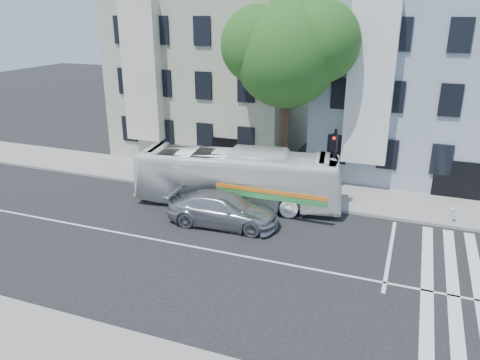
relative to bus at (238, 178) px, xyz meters
The scene contains 10 objects.
ground 5.60m from the bus, 73.96° to the right, with size 120.00×120.00×0.00m, color black.
sidewalk_far 3.49m from the bus, 62.11° to the left, with size 80.00×4.00×0.15m, color gray.
building_left 11.95m from the bus, 119.31° to the left, with size 12.00×10.00×11.00m, color #969F86.
building_right 13.58m from the bus, 49.14° to the left, with size 12.00×10.00×11.00m, color #8E9AA9.
street_tree 7.42m from the bus, 66.42° to the left, with size 7.30×5.90×11.10m.
bus is the anchor object (origin of this frame).
sedan 2.69m from the bus, 84.99° to the right, with size 5.38×2.19×1.56m, color #B1B3B9.
hedge 1.63m from the bus, 119.50° to the left, with size 8.50×0.84×0.70m, color #306922, non-canonical shape.
traffic_signal 5.01m from the bus, ahead, with size 0.44×0.53×4.32m.
fire_hydrant 10.62m from the bus, ahead, with size 0.41×0.24×0.74m.
Camera 1 is at (6.84, -16.29, 9.71)m, focal length 35.00 mm.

